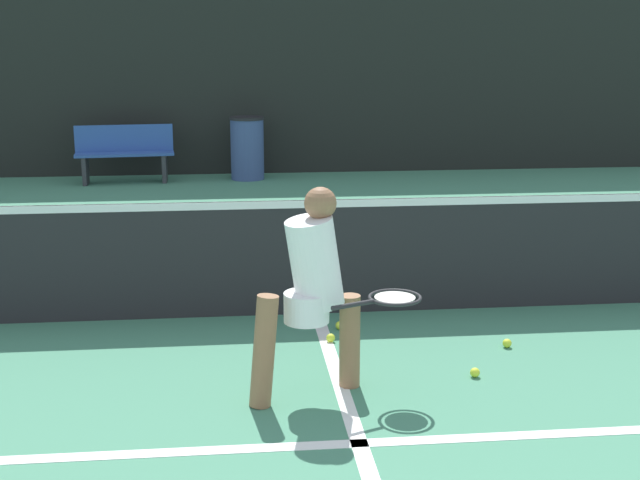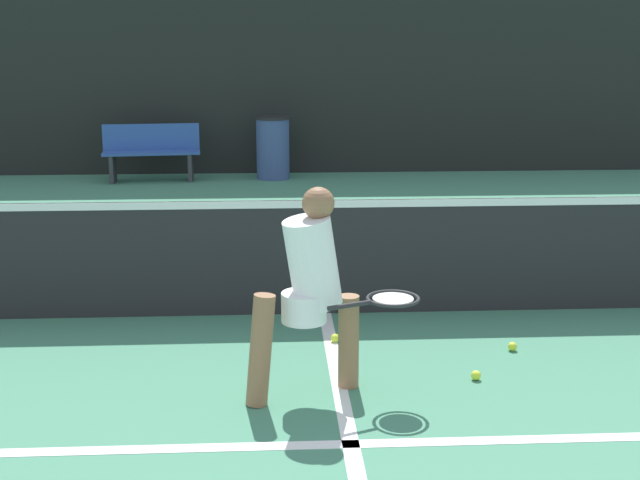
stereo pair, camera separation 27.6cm
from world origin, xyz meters
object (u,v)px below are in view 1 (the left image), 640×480
player_practicing (314,286)px  parked_car (355,116)px  courtside_bench (125,152)px  trash_bin (247,148)px

player_practicing → parked_car: player_practicing is taller
courtside_bench → parked_car: 5.77m
courtside_bench → trash_bin: 1.85m
courtside_bench → player_practicing: bearing=-81.3°
player_practicing → trash_bin: player_practicing is taller
player_practicing → parked_car: size_ratio=0.32×
courtside_bench → parked_car: size_ratio=0.35×
trash_bin → courtside_bench: bearing=-176.7°
trash_bin → parked_car: size_ratio=0.22×
parked_car → trash_bin: bearing=-119.7°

